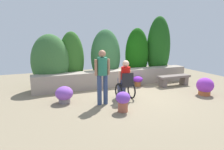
{
  "coord_description": "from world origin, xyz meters",
  "views": [
    {
      "loc": [
        -3.25,
        -6.01,
        2.12
      ],
      "look_at": [
        -0.89,
        -0.14,
        0.85
      ],
      "focal_mm": 31.55,
      "sensor_mm": 36.0,
      "label": 1
    }
  ],
  "objects_px": {
    "stone_bench": "(174,79)",
    "flower_pot_red_accent": "(123,100)",
    "flower_pot_purple_near": "(138,80)",
    "flower_pot_small_foreground": "(205,86)",
    "flower_pot_terracotta_by_wall": "(64,94)",
    "person_in_wheelchair": "(125,81)",
    "person_standing_companion": "(102,74)"
  },
  "relations": [
    {
      "from": "stone_bench",
      "to": "flower_pot_red_accent",
      "type": "bearing_deg",
      "value": -143.56
    },
    {
      "from": "stone_bench",
      "to": "flower_pot_red_accent",
      "type": "relative_size",
      "value": 2.56
    },
    {
      "from": "flower_pot_purple_near",
      "to": "flower_pot_small_foreground",
      "type": "distance_m",
      "value": 2.59
    },
    {
      "from": "flower_pot_terracotta_by_wall",
      "to": "flower_pot_small_foreground",
      "type": "xyz_separation_m",
      "value": [
        4.85,
        -1.04,
        0.04
      ]
    },
    {
      "from": "person_in_wheelchair",
      "to": "person_standing_companion",
      "type": "bearing_deg",
      "value": -169.28
    },
    {
      "from": "flower_pot_purple_near",
      "to": "flower_pot_red_accent",
      "type": "relative_size",
      "value": 0.74
    },
    {
      "from": "stone_bench",
      "to": "flower_pot_purple_near",
      "type": "distance_m",
      "value": 1.57
    },
    {
      "from": "flower_pot_small_foreground",
      "to": "person_standing_companion",
      "type": "bearing_deg",
      "value": 173.29
    },
    {
      "from": "flower_pot_terracotta_by_wall",
      "to": "flower_pot_small_foreground",
      "type": "relative_size",
      "value": 0.88
    },
    {
      "from": "flower_pot_red_accent",
      "to": "flower_pot_small_foreground",
      "type": "relative_size",
      "value": 0.91
    },
    {
      "from": "flower_pot_purple_near",
      "to": "flower_pot_red_accent",
      "type": "bearing_deg",
      "value": -127.35
    },
    {
      "from": "flower_pot_terracotta_by_wall",
      "to": "flower_pot_small_foreground",
      "type": "distance_m",
      "value": 4.96
    },
    {
      "from": "stone_bench",
      "to": "flower_pot_purple_near",
      "type": "height_order",
      "value": "stone_bench"
    },
    {
      "from": "person_in_wheelchair",
      "to": "flower_pot_red_accent",
      "type": "relative_size",
      "value": 2.3
    },
    {
      "from": "person_standing_companion",
      "to": "flower_pot_terracotta_by_wall",
      "type": "bearing_deg",
      "value": 137.83
    },
    {
      "from": "flower_pot_small_foreground",
      "to": "flower_pot_terracotta_by_wall",
      "type": "bearing_deg",
      "value": 167.86
    },
    {
      "from": "person_in_wheelchair",
      "to": "flower_pot_purple_near",
      "type": "bearing_deg",
      "value": 42.7
    },
    {
      "from": "stone_bench",
      "to": "person_standing_companion",
      "type": "xyz_separation_m",
      "value": [
        -3.63,
        -1.09,
        0.69
      ]
    },
    {
      "from": "stone_bench",
      "to": "person_standing_companion",
      "type": "bearing_deg",
      "value": -156.49
    },
    {
      "from": "person_in_wheelchair",
      "to": "flower_pot_purple_near",
      "type": "xyz_separation_m",
      "value": [
        1.25,
        1.32,
        -0.36
      ]
    },
    {
      "from": "person_in_wheelchair",
      "to": "flower_pot_purple_near",
      "type": "height_order",
      "value": "person_in_wheelchair"
    },
    {
      "from": "flower_pot_small_foreground",
      "to": "flower_pot_purple_near",
      "type": "bearing_deg",
      "value": 129.38
    },
    {
      "from": "flower_pot_red_accent",
      "to": "flower_pot_small_foreground",
      "type": "height_order",
      "value": "flower_pot_small_foreground"
    },
    {
      "from": "stone_bench",
      "to": "flower_pot_terracotta_by_wall",
      "type": "xyz_separation_m",
      "value": [
        -4.71,
        -0.49,
        -0.02
      ]
    },
    {
      "from": "flower_pot_terracotta_by_wall",
      "to": "flower_pot_red_accent",
      "type": "relative_size",
      "value": 0.97
    },
    {
      "from": "flower_pot_purple_near",
      "to": "stone_bench",
      "type": "bearing_deg",
      "value": -17.33
    },
    {
      "from": "person_in_wheelchair",
      "to": "stone_bench",
      "type": "bearing_deg",
      "value": 13.25
    },
    {
      "from": "person_in_wheelchair",
      "to": "flower_pot_terracotta_by_wall",
      "type": "distance_m",
      "value": 2.03
    },
    {
      "from": "flower_pot_terracotta_by_wall",
      "to": "person_standing_companion",
      "type": "bearing_deg",
      "value": -28.88
    },
    {
      "from": "flower_pot_red_accent",
      "to": "stone_bench",
      "type": "bearing_deg",
      "value": 29.63
    },
    {
      "from": "stone_bench",
      "to": "person_in_wheelchair",
      "type": "xyz_separation_m",
      "value": [
        -2.75,
        -0.86,
        0.33
      ]
    },
    {
      "from": "person_in_wheelchair",
      "to": "person_standing_companion",
      "type": "distance_m",
      "value": 0.98
    }
  ]
}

